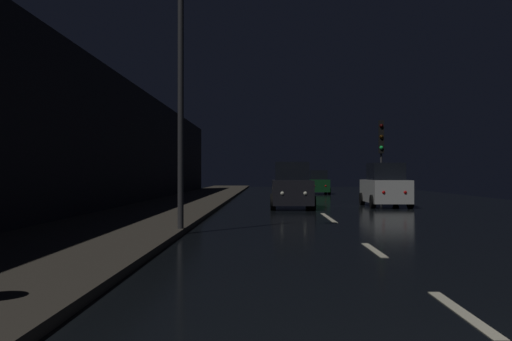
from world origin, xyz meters
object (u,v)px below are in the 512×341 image
Objects in this scene: car_parked_right_far at (385,187)px; traffic_light_far_right at (381,143)px; car_distant_taillights at (318,183)px; streetlamp_overhead at (198,62)px; car_approaching_headlights at (292,187)px.

traffic_light_far_right is at bearing -9.49° from car_parked_right_far.
traffic_light_far_right is at bearing -168.56° from car_distant_taillights.
streetlamp_overhead is (-8.50, -17.53, 1.22)m from traffic_light_far_right.
car_approaching_headlights is at bearing 107.48° from car_parked_right_far.
traffic_light_far_right is 0.68× the size of streetlamp_overhead.
streetlamp_overhead is 30.87m from car_distant_taillights.
car_approaching_headlights is at bearing 171.05° from car_distant_taillights.
streetlamp_overhead is 1.61× the size of car_approaching_headlights.
car_approaching_headlights is (3.01, 11.29, -3.64)m from streetlamp_overhead.
streetlamp_overhead is 1.83× the size of car_distant_taillights.
traffic_light_far_right is at bearing 138.69° from car_approaching_headlights.
streetlamp_overhead is at bearing 168.77° from car_distant_taillights.
car_parked_right_far is at bearing 58.87° from streetlamp_overhead.
car_approaching_headlights is 1.01× the size of car_parked_right_far.
car_distant_taillights is at bearing 78.77° from streetlamp_overhead.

